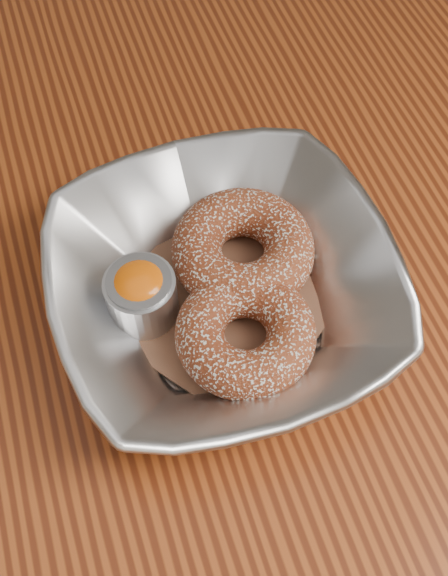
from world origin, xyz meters
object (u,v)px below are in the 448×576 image
object	(u,v)px
serving_bowl	(224,288)
donut_front	(245,333)
table	(133,367)
ramekin	(141,294)
donut_back	(243,249)

from	to	relation	value
serving_bowl	donut_front	distance (m)	0.04
table	ramekin	xyz separation A→B (m)	(0.02, -0.01, 0.13)
donut_front	table	bearing A→B (deg)	143.42
serving_bowl	donut_front	size ratio (longest dim) A/B	2.48
table	donut_front	distance (m)	0.16
donut_front	ramekin	xyz separation A→B (m)	(-0.06, 0.05, 0.01)
table	donut_back	distance (m)	0.16
serving_bowl	ramekin	xyz separation A→B (m)	(-0.06, 0.01, 0.00)
donut_front	donut_back	bearing A→B (deg)	72.22
ramekin	donut_back	bearing A→B (deg)	10.96
table	donut_front	size ratio (longest dim) A/B	12.13
table	donut_front	bearing A→B (deg)	-36.58
table	donut_front	world-z (taller)	donut_front
serving_bowl	donut_back	xyz separation A→B (m)	(0.02, 0.03, -0.00)
table	serving_bowl	distance (m)	0.15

